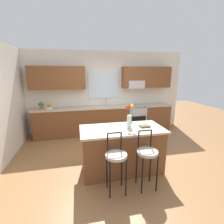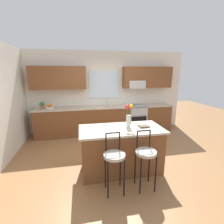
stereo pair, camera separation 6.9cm
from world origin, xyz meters
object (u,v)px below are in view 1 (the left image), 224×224
at_px(oven_range, 135,118).
at_px(bar_stool_near, 116,158).
at_px(flower_vase, 129,116).
at_px(fruit_bowl_oranges, 49,107).
at_px(bar_stool_middle, 147,155).
at_px(cookbook, 145,126).
at_px(kitchen_island, 122,149).
at_px(potted_plant_small, 41,105).

relative_size(oven_range, bar_stool_near, 0.88).
xyz_separation_m(oven_range, bar_stool_near, (-1.37, -2.83, 0.18)).
bearing_deg(bar_stool_near, flower_vase, 56.51).
bearing_deg(fruit_bowl_oranges, bar_stool_middle, -54.87).
bearing_deg(bar_stool_middle, cookbook, 72.04).
height_order(kitchen_island, fruit_bowl_oranges, fruit_bowl_oranges).
relative_size(kitchen_island, cookbook, 8.41).
distance_m(oven_range, flower_vase, 2.49).
bearing_deg(fruit_bowl_oranges, kitchen_island, -52.14).
relative_size(kitchen_island, bar_stool_middle, 1.61).
height_order(flower_vase, cookbook, flower_vase).
height_order(kitchen_island, cookbook, cookbook).
relative_size(oven_range, kitchen_island, 0.55).
distance_m(kitchen_island, potted_plant_small, 3.01).
bearing_deg(cookbook, oven_range, 74.30).
distance_m(cookbook, potted_plant_small, 3.30).
height_order(oven_range, bar_stool_middle, bar_stool_middle).
height_order(oven_range, cookbook, cookbook).
xyz_separation_m(bar_stool_middle, potted_plant_small, (-2.22, 2.86, 0.41)).
distance_m(oven_range, fruit_bowl_oranges, 2.88).
bearing_deg(fruit_bowl_oranges, oven_range, -0.57).
xyz_separation_m(flower_vase, potted_plant_small, (-2.09, 2.22, -0.12)).
bearing_deg(bar_stool_middle, flower_vase, 101.45).
distance_m(bar_stool_near, fruit_bowl_oranges, 3.23).
xyz_separation_m(cookbook, potted_plant_small, (-2.42, 2.24, 0.11)).
distance_m(flower_vase, potted_plant_small, 3.05).
bearing_deg(cookbook, bar_stool_near, -140.60).
distance_m(kitchen_island, flower_vase, 0.71).
distance_m(kitchen_island, cookbook, 0.67).
height_order(oven_range, bar_stool_near, bar_stool_near).
relative_size(kitchen_island, flower_vase, 3.45).
height_order(kitchen_island, bar_stool_middle, bar_stool_middle).
height_order(bar_stool_near, bar_stool_middle, same).
height_order(bar_stool_middle, cookbook, bar_stool_middle).
xyz_separation_m(oven_range, flower_vase, (-0.95, -2.19, 0.70)).
bearing_deg(fruit_bowl_oranges, potted_plant_small, -179.25).
xyz_separation_m(bar_stool_near, potted_plant_small, (-1.67, 2.86, 0.41)).
distance_m(kitchen_island, fruit_bowl_oranges, 2.87).
distance_m(bar_stool_middle, potted_plant_small, 3.64).
height_order(kitchen_island, bar_stool_near, bar_stool_near).
height_order(oven_range, flower_vase, flower_vase).
height_order(bar_stool_middle, fruit_bowl_oranges, fruit_bowl_oranges).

